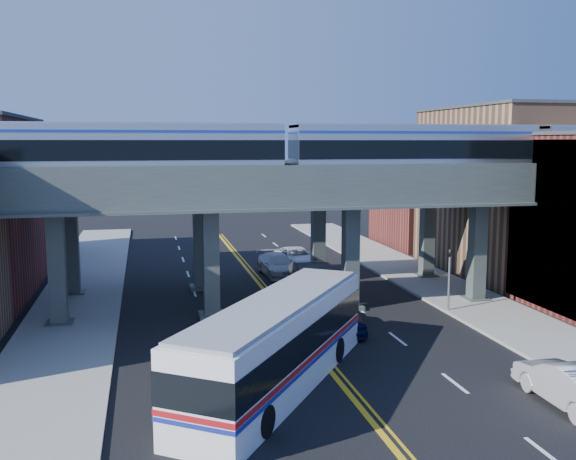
% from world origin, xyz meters
% --- Properties ---
extents(ground, '(120.00, 120.00, 0.00)m').
position_xyz_m(ground, '(0.00, 0.00, 0.00)').
color(ground, black).
rests_on(ground, ground).
extents(sidewalk_west, '(5.00, 70.00, 0.16)m').
position_xyz_m(sidewalk_west, '(-11.50, 10.00, 0.08)').
color(sidewalk_west, gray).
rests_on(sidewalk_west, ground).
extents(sidewalk_east, '(5.00, 70.00, 0.16)m').
position_xyz_m(sidewalk_east, '(11.50, 10.00, 0.08)').
color(sidewalk_east, gray).
rests_on(sidewalk_east, ground).
extents(building_west_c, '(8.00, 10.00, 8.00)m').
position_xyz_m(building_west_c, '(-18.50, 29.00, 4.00)').
color(building_west_c, brown).
rests_on(building_west_c, ground).
extents(building_east_b, '(8.00, 14.00, 12.00)m').
position_xyz_m(building_east_b, '(18.50, 16.00, 6.00)').
color(building_east_b, brown).
rests_on(building_east_b, ground).
extents(building_east_c, '(8.00, 10.00, 9.00)m').
position_xyz_m(building_east_c, '(18.50, 29.00, 4.50)').
color(building_east_c, maroon).
rests_on(building_east_c, ground).
extents(mural_panel, '(0.10, 9.50, 9.50)m').
position_xyz_m(mural_panel, '(14.55, 4.00, 4.75)').
color(mural_panel, teal).
rests_on(mural_panel, ground).
extents(elevated_viaduct_near, '(52.00, 3.60, 7.40)m').
position_xyz_m(elevated_viaduct_near, '(0.00, 8.00, 6.47)').
color(elevated_viaduct_near, '#44504C').
rests_on(elevated_viaduct_near, ground).
extents(elevated_viaduct_far, '(52.00, 3.60, 7.40)m').
position_xyz_m(elevated_viaduct_far, '(0.00, 15.00, 6.47)').
color(elevated_viaduct_far, '#44504C').
rests_on(elevated_viaduct_far, ground).
extents(transit_train, '(44.28, 2.77, 3.23)m').
position_xyz_m(transit_train, '(7.75, 8.00, 9.15)').
color(transit_train, black).
rests_on(transit_train, elevated_viaduct_near).
extents(stop_sign, '(0.76, 0.09, 2.63)m').
position_xyz_m(stop_sign, '(0.30, 3.00, 1.76)').
color(stop_sign, slate).
rests_on(stop_sign, ground).
extents(traffic_signal, '(0.15, 0.18, 4.10)m').
position_xyz_m(traffic_signal, '(9.20, 6.00, 2.30)').
color(traffic_signal, slate).
rests_on(traffic_signal, ground).
extents(transit_bus, '(9.83, 12.41, 3.37)m').
position_xyz_m(transit_bus, '(-2.53, -2.79, 1.73)').
color(transit_bus, white).
rests_on(transit_bus, ground).
extents(car_lane_a, '(1.98, 4.88, 1.66)m').
position_xyz_m(car_lane_a, '(2.04, 4.01, 0.83)').
color(car_lane_a, black).
rests_on(car_lane_a, ground).
extents(car_lane_b, '(1.98, 5.61, 1.85)m').
position_xyz_m(car_lane_b, '(2.99, 12.76, 0.92)').
color(car_lane_b, '#343537').
rests_on(car_lane_b, ground).
extents(car_lane_c, '(2.69, 5.57, 1.53)m').
position_xyz_m(car_lane_c, '(3.84, 20.72, 0.76)').
color(car_lane_c, white).
rests_on(car_lane_c, ground).
extents(car_lane_d, '(2.51, 5.53, 1.57)m').
position_xyz_m(car_lane_d, '(1.80, 18.06, 0.79)').
color(car_lane_d, '#B9BABE').
rests_on(car_lane_d, ground).
extents(car_parked_curb, '(1.80, 5.04, 1.65)m').
position_xyz_m(car_parked_curb, '(7.56, -6.89, 0.83)').
color(car_parked_curb, '#B3B2B7').
rests_on(car_parked_curb, ground).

